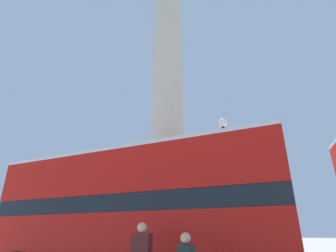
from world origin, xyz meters
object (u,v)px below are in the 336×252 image
at_px(equestrian_statue, 26,232).
at_px(street_lamp, 228,178).
at_px(monument_column, 168,125).
at_px(bus_a, 130,208).

bearing_deg(equestrian_statue, street_lamp, -16.92).
height_order(monument_column, street_lamp, monument_column).
xyz_separation_m(bus_a, street_lamp, (3.01, 3.27, 1.44)).
bearing_deg(equestrian_statue, monument_column, -14.35).
relative_size(monument_column, equestrian_statue, 3.79).
bearing_deg(monument_column, street_lamp, -24.17).
xyz_separation_m(equestrian_statue, street_lamp, (15.65, -4.28, 2.15)).
height_order(bus_a, street_lamp, street_lamp).
bearing_deg(street_lamp, bus_a, -132.63).
bearing_deg(monument_column, bus_a, -85.85).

